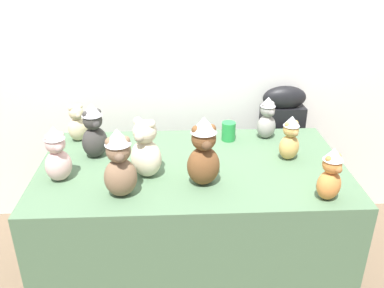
{
  "coord_description": "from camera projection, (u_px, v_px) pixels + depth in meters",
  "views": [
    {
      "loc": [
        -0.09,
        -1.66,
        1.77
      ],
      "look_at": [
        0.0,
        0.25,
        0.85
      ],
      "focal_mm": 38.92,
      "sensor_mm": 36.0,
      "label": 1
    }
  ],
  "objects": [
    {
      "name": "party_cup_green",
      "position": [
        229.0,
        131.0,
        2.42
      ],
      "size": [
        0.08,
        0.08,
        0.11
      ],
      "primitive_type": "cylinder",
      "color": "#238C3D",
      "rests_on": "display_table"
    },
    {
      "name": "teddy_bear_blush",
      "position": [
        57.0,
        154.0,
        1.98
      ],
      "size": [
        0.17,
        0.16,
        0.28
      ],
      "rotation": [
        0.0,
        0.0,
        0.57
      ],
      "color": "beige",
      "rests_on": "display_table"
    },
    {
      "name": "instrument_case",
      "position": [
        279.0,
        154.0,
        2.82
      ],
      "size": [
        0.28,
        0.13,
        0.96
      ],
      "rotation": [
        0.0,
        0.0,
        0.03
      ],
      "color": "black",
      "rests_on": "ground_plane"
    },
    {
      "name": "wall_back",
      "position": [
        187.0,
        29.0,
        2.55
      ],
      "size": [
        7.0,
        0.08,
        2.6
      ],
      "primitive_type": "cube",
      "color": "silver",
      "rests_on": "ground_plane"
    },
    {
      "name": "teddy_bear_mocha",
      "position": [
        120.0,
        164.0,
        1.84
      ],
      "size": [
        0.17,
        0.15,
        0.33
      ],
      "rotation": [
        0.0,
        0.0,
        0.19
      ],
      "color": "#7F6047",
      "rests_on": "display_table"
    },
    {
      "name": "teddy_bear_ginger",
      "position": [
        331.0,
        175.0,
        1.83
      ],
      "size": [
        0.15,
        0.14,
        0.25
      ],
      "rotation": [
        0.0,
        0.0,
        0.47
      ],
      "color": "#D17F3D",
      "rests_on": "display_table"
    },
    {
      "name": "teddy_bear_cream",
      "position": [
        146.0,
        150.0,
        2.01
      ],
      "size": [
        0.2,
        0.19,
        0.31
      ],
      "rotation": [
        0.0,
        0.0,
        -0.49
      ],
      "color": "beige",
      "rests_on": "display_table"
    },
    {
      "name": "teddy_bear_ash",
      "position": [
        267.0,
        118.0,
        2.42
      ],
      "size": [
        0.15,
        0.14,
        0.25
      ],
      "rotation": [
        0.0,
        0.0,
        0.45
      ],
      "color": "gray",
      "rests_on": "display_table"
    },
    {
      "name": "teddy_bear_chestnut",
      "position": [
        204.0,
        152.0,
        1.93
      ],
      "size": [
        0.18,
        0.16,
        0.35
      ],
      "rotation": [
        0.0,
        0.0,
        0.18
      ],
      "color": "brown",
      "rests_on": "display_table"
    },
    {
      "name": "teddy_bear_sand",
      "position": [
        78.0,
        124.0,
        2.4
      ],
      "size": [
        0.14,
        0.14,
        0.22
      ],
      "rotation": [
        0.0,
        0.0,
        0.51
      ],
      "color": "#CCB78E",
      "rests_on": "display_table"
    },
    {
      "name": "display_table",
      "position": [
        192.0,
        222.0,
        2.33
      ],
      "size": [
        1.59,
        0.88,
        0.73
      ],
      "primitive_type": "cube",
      "color": "#4C6B4C",
      "rests_on": "ground_plane"
    },
    {
      "name": "teddy_bear_charcoal",
      "position": [
        94.0,
        131.0,
        2.19
      ],
      "size": [
        0.18,
        0.17,
        0.3
      ],
      "rotation": [
        0.0,
        0.0,
        0.56
      ],
      "color": "#383533",
      "rests_on": "display_table"
    },
    {
      "name": "teddy_bear_honey",
      "position": [
        290.0,
        138.0,
        2.18
      ],
      "size": [
        0.14,
        0.13,
        0.25
      ],
      "rotation": [
        0.0,
        0.0,
        0.41
      ],
      "color": "tan",
      "rests_on": "display_table"
    }
  ]
}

